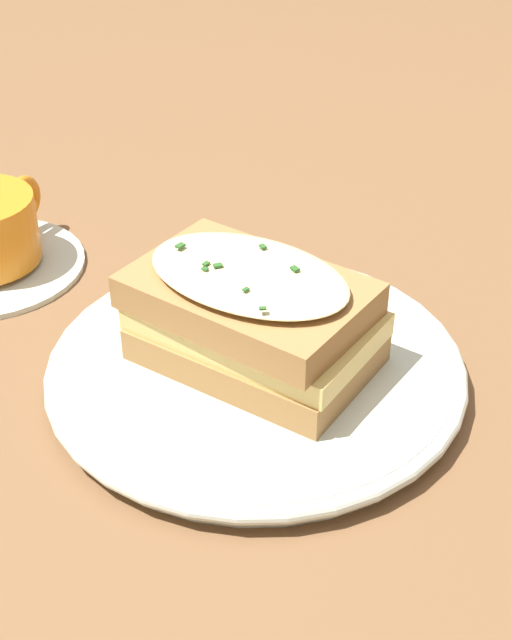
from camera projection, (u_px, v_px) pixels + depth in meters
The scene contains 3 objects.
ground_plane at pixel (288, 363), 0.59m from camera, with size 2.40×2.40×0.00m, color brown.
dinner_plate at pixel (256, 368), 0.57m from camera, with size 0.27×0.27×0.02m.
sandwich at pixel (253, 315), 0.55m from camera, with size 0.17×0.14×0.07m.
Camera 1 is at (-0.10, 0.46, 0.36)m, focal length 50.00 mm.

